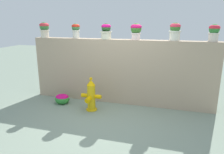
% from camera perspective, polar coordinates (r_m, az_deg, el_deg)
% --- Properties ---
extents(ground_plane, '(24.00, 24.00, 0.00)m').
position_cam_1_polar(ground_plane, '(4.78, -1.78, -11.89)').
color(ground_plane, gray).
extents(stone_wall, '(4.80, 0.29, 1.69)m').
position_cam_1_polar(stone_wall, '(5.63, 2.12, 1.45)').
color(stone_wall, tan).
rests_on(stone_wall, ground).
extents(potted_plant_0, '(0.26, 0.26, 0.42)m').
position_cam_1_polar(potted_plant_0, '(6.32, -17.59, 12.26)').
color(potted_plant_0, beige).
rests_on(potted_plant_0, stone_wall).
extents(potted_plant_1, '(0.22, 0.22, 0.38)m').
position_cam_1_polar(potted_plant_1, '(5.91, -9.63, 12.46)').
color(potted_plant_1, silver).
rests_on(potted_plant_1, stone_wall).
extents(potted_plant_2, '(0.30, 0.30, 0.39)m').
position_cam_1_polar(potted_plant_2, '(5.55, -1.57, 12.30)').
color(potted_plant_2, beige).
rests_on(potted_plant_2, stone_wall).
extents(potted_plant_3, '(0.28, 0.28, 0.40)m').
position_cam_1_polar(potted_plant_3, '(5.40, 6.45, 12.41)').
color(potted_plant_3, silver).
rests_on(potted_plant_3, stone_wall).
extents(potted_plant_4, '(0.29, 0.29, 0.42)m').
position_cam_1_polar(potted_plant_4, '(5.33, 16.48, 11.82)').
color(potted_plant_4, silver).
rests_on(potted_plant_4, stone_wall).
extents(potted_plant_5, '(0.24, 0.24, 0.39)m').
position_cam_1_polar(potted_plant_5, '(5.40, 25.60, 10.93)').
color(potted_plant_5, beige).
rests_on(potted_plant_5, stone_wall).
extents(fire_hydrant, '(0.51, 0.40, 0.83)m').
position_cam_1_polar(fire_hydrant, '(5.24, -5.60, -5.06)').
color(fire_hydrant, gold).
rests_on(fire_hydrant, ground).
extents(flower_bush_left, '(0.39, 0.35, 0.27)m').
position_cam_1_polar(flower_bush_left, '(5.86, -13.16, -5.61)').
color(flower_bush_left, '#2E8232').
rests_on(flower_bush_left, ground).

